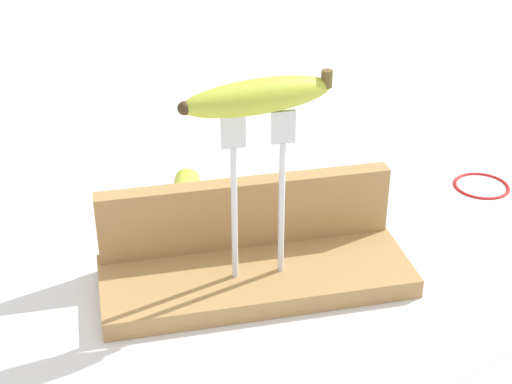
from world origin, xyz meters
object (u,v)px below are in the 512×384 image
at_px(fork_stand_center, 258,182).
at_px(banana_chunk_near, 186,188).
at_px(fork_fallen_near, 463,375).
at_px(wire_coil, 481,185).
at_px(banana_raised_center, 258,96).

distance_m(fork_stand_center, banana_chunk_near, 0.26).
height_order(fork_fallen_near, wire_coil, fork_fallen_near).
bearing_deg(fork_fallen_near, fork_stand_center, 131.50).
bearing_deg(banana_raised_center, fork_stand_center, 10.27).
distance_m(banana_raised_center, fork_fallen_near, 0.34).
height_order(banana_chunk_near, wire_coil, banana_chunk_near).
bearing_deg(banana_chunk_near, fork_stand_center, -77.28).
distance_m(fork_stand_center, wire_coil, 0.43).
bearing_deg(fork_stand_center, fork_fallen_near, -48.50).
xyz_separation_m(banana_raised_center, banana_chunk_near, (-0.05, 0.23, -0.22)).
bearing_deg(banana_raised_center, wire_coil, 25.02).
distance_m(fork_fallen_near, wire_coil, 0.41).
height_order(banana_raised_center, wire_coil, banana_raised_center).
distance_m(banana_raised_center, wire_coil, 0.47).
relative_size(fork_fallen_near, wire_coil, 1.92).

